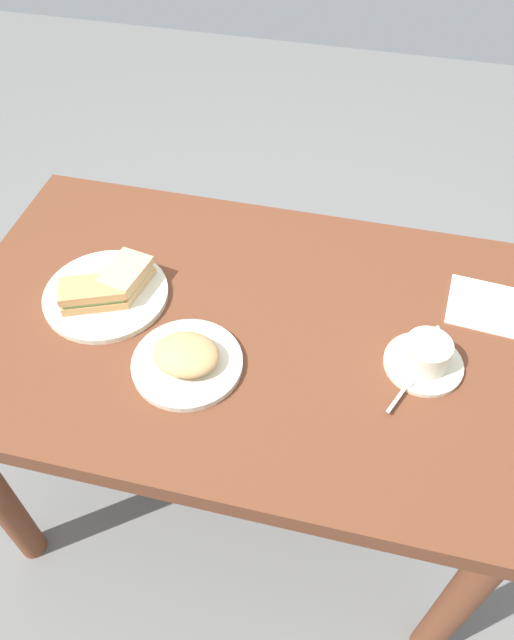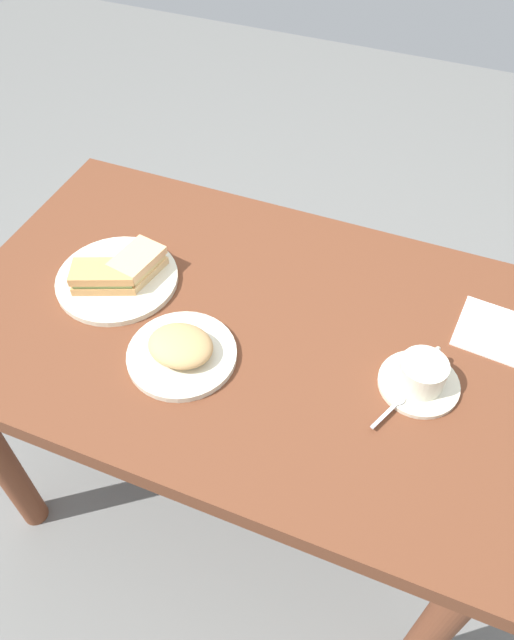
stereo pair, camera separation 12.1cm
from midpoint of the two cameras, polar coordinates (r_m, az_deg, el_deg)
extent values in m
plane|color=slate|center=(1.93, 1.00, -15.43)|extent=(6.00, 6.00, 0.00)
cube|color=brown|center=(1.30, 1.43, -1.02)|extent=(1.25, 0.79, 0.05)
cylinder|color=brown|center=(1.79, 21.89, -6.67)|extent=(0.07, 0.07, 0.73)
cylinder|color=brown|center=(1.96, -10.64, 2.98)|extent=(0.07, 0.07, 0.73)
cylinder|color=brown|center=(1.48, 18.64, -26.20)|extent=(0.07, 0.07, 0.73)
cylinder|color=silver|center=(1.38, -10.58, 3.67)|extent=(0.27, 0.27, 0.01)
cube|color=tan|center=(1.36, -11.59, 3.46)|extent=(0.16, 0.12, 0.02)
cube|color=#7A944F|center=(1.35, -11.68, 3.89)|extent=(0.14, 0.11, 0.01)
cube|color=tan|center=(1.34, -11.78, 4.34)|extent=(0.16, 0.12, 0.02)
cube|color=#E4B87B|center=(1.37, -8.58, 4.65)|extent=(0.10, 0.13, 0.02)
cube|color=#E1C480|center=(1.36, -8.65, 5.13)|extent=(0.09, 0.12, 0.01)
cube|color=#E8B780|center=(1.35, -8.73, 5.61)|extent=(0.10, 0.13, 0.02)
cylinder|color=beige|center=(1.24, 17.71, -5.88)|extent=(0.16, 0.16, 0.01)
cylinder|color=silver|center=(1.21, 18.09, -4.95)|extent=(0.09, 0.09, 0.06)
cylinder|color=#A26E40|center=(1.19, 18.37, -4.23)|extent=(0.08, 0.08, 0.01)
torus|color=silver|center=(1.24, 19.04, -3.37)|extent=(0.02, 0.04, 0.04)
cube|color=silver|center=(1.17, 14.87, -8.84)|extent=(0.04, 0.07, 0.00)
ellipsoid|color=silver|center=(1.19, 16.18, -7.41)|extent=(0.03, 0.03, 0.01)
cylinder|color=beige|center=(1.22, -4.27, -3.44)|extent=(0.22, 0.22, 0.01)
ellipsoid|color=tan|center=(1.20, -4.35, -2.59)|extent=(0.13, 0.11, 0.04)
cube|color=white|center=(1.38, 23.81, -1.15)|extent=(0.16, 0.16, 0.00)
camera|label=1|loc=(0.06, -87.21, 3.21)|focal=34.03mm
camera|label=2|loc=(0.06, 92.79, -3.21)|focal=34.03mm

